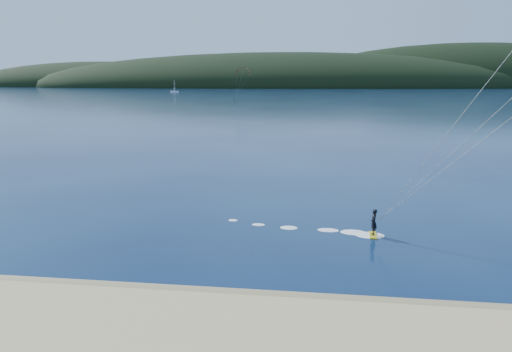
{
  "coord_description": "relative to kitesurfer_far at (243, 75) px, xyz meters",
  "views": [
    {
      "loc": [
        6.53,
        -14.68,
        10.33
      ],
      "look_at": [
        3.46,
        10.0,
        5.0
      ],
      "focal_mm": 31.2,
      "sensor_mm": 36.0,
      "label": 1
    }
  ],
  "objects": [
    {
      "name": "headland",
      "position": [
        28.06,
        538.1,
        -13.3
      ],
      "size": [
        1200.0,
        310.0,
        140.0
      ],
      "color": "black",
      "rests_on": "ground"
    },
    {
      "name": "sailboat",
      "position": [
        -94.82,
        190.95,
        -12.46
      ],
      "size": [
        8.25,
        5.1,
        11.48
      ],
      "color": "white",
      "rests_on": "ground"
    },
    {
      "name": "wet_sand",
      "position": [
        27.43,
        -202.69,
        -13.25
      ],
      "size": [
        220.0,
        2.5,
        0.1
      ],
      "color": "olive",
      "rests_on": "ground"
    },
    {
      "name": "kitesurfer_far",
      "position": [
        0.0,
        0.0,
        0.0
      ],
      "size": [
        9.05,
        5.16,
        15.36
      ],
      "color": "gold",
      "rests_on": "ground"
    }
  ]
}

